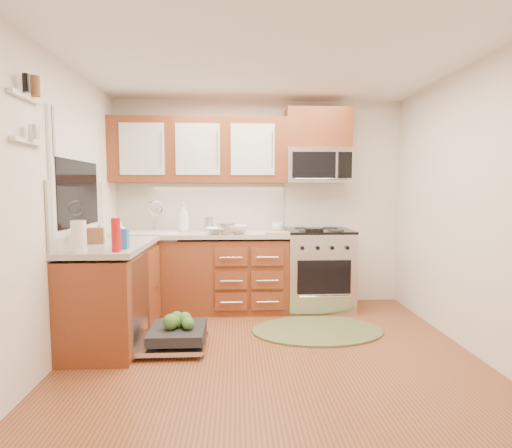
{
  "coord_description": "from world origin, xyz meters",
  "views": [
    {
      "loc": [
        -0.29,
        -3.21,
        1.42
      ],
      "look_at": [
        -0.09,
        0.85,
        1.07
      ],
      "focal_mm": 28.0,
      "sensor_mm": 36.0,
      "label": 1
    }
  ],
  "objects": [
    {
      "name": "wall_left",
      "position": [
        -1.75,
        0.0,
        1.25
      ],
      "size": [
        0.04,
        3.5,
        2.5
      ],
      "primitive_type": "cube",
      "color": "silver",
      "rests_on": "ground"
    },
    {
      "name": "mustard_bottle",
      "position": [
        -1.62,
        0.23,
        1.03
      ],
      "size": [
        0.07,
        0.07,
        0.2
      ],
      "primitive_type": "cylinder",
      "rotation": [
        0.0,
        0.0,
        0.04
      ],
      "color": "gold",
      "rests_on": "countertop_left"
    },
    {
      "name": "shelf_upper",
      "position": [
        -1.72,
        -0.35,
        2.05
      ],
      "size": [
        0.04,
        0.4,
        0.03
      ],
      "primitive_type": "cube",
      "color": "white",
      "rests_on": "ground"
    },
    {
      "name": "floor",
      "position": [
        0.0,
        0.0,
        0.0
      ],
      "size": [
        3.5,
        3.5,
        0.0
      ],
      "primitive_type": "plane",
      "color": "brown",
      "rests_on": "ground"
    },
    {
      "name": "canister",
      "position": [
        -0.62,
        1.48,
        1.01
      ],
      "size": [
        0.11,
        0.11,
        0.18
      ],
      "primitive_type": "cylinder",
      "rotation": [
        0.0,
        0.0,
        -0.01
      ],
      "color": "silver",
      "rests_on": "countertop_back"
    },
    {
      "name": "backsplash_left",
      "position": [
        -1.74,
        0.52,
        1.21
      ],
      "size": [
        0.02,
        1.25,
        0.57
      ],
      "primitive_type": "cube",
      "color": "beige",
      "rests_on": "ground"
    },
    {
      "name": "wall_back",
      "position": [
        0.0,
        1.75,
        1.25
      ],
      "size": [
        3.5,
        0.04,
        2.5
      ],
      "primitive_type": "cube",
      "color": "silver",
      "rests_on": "ground"
    },
    {
      "name": "cutting_board",
      "position": [
        0.18,
        1.22,
        0.94
      ],
      "size": [
        0.28,
        0.18,
        0.02
      ],
      "primitive_type": "cube",
      "rotation": [
        0.0,
        0.0,
        0.0
      ],
      "color": "tan",
      "rests_on": "countertop_back"
    },
    {
      "name": "base_cabinet_back",
      "position": [
        -0.73,
        1.45,
        0.42
      ],
      "size": [
        2.05,
        0.6,
        0.85
      ],
      "primitive_type": "cube",
      "color": "#622F16",
      "rests_on": "ground"
    },
    {
      "name": "wall_front",
      "position": [
        0.0,
        -1.75,
        1.25
      ],
      "size": [
        3.5,
        0.04,
        2.5
      ],
      "primitive_type": "cube",
      "color": "silver",
      "rests_on": "ground"
    },
    {
      "name": "red_bottle",
      "position": [
        -1.25,
        0.0,
        1.06
      ],
      "size": [
        0.09,
        0.09,
        0.27
      ],
      "primitive_type": "cylinder",
      "rotation": [
        0.0,
        0.0,
        -0.27
      ],
      "color": "red",
      "rests_on": "countertop_left"
    },
    {
      "name": "bowl_b",
      "position": [
        -0.31,
        1.25,
        0.97
      ],
      "size": [
        0.31,
        0.31,
        0.09
      ],
      "primitive_type": "imported",
      "rotation": [
        0.0,
        0.0,
        -0.02
      ],
      "color": "#999999",
      "rests_on": "countertop_back"
    },
    {
      "name": "paper_towel_roll",
      "position": [
        -1.53,
        -0.02,
        1.05
      ],
      "size": [
        0.13,
        0.13,
        0.25
      ],
      "primitive_type": "cylinder",
      "rotation": [
        0.0,
        0.0,
        0.12
      ],
      "color": "white",
      "rests_on": "countertop_left"
    },
    {
      "name": "stock_pot",
      "position": [
        -0.4,
        1.22,
        0.99
      ],
      "size": [
        0.23,
        0.23,
        0.13
      ],
      "primitive_type": "cylinder",
      "rotation": [
        0.0,
        0.0,
        -0.08
      ],
      "color": "silver",
      "rests_on": "countertop_back"
    },
    {
      "name": "soap_bottle_b",
      "position": [
        -1.62,
        0.73,
        1.02
      ],
      "size": [
        0.1,
        0.1,
        0.19
      ],
      "primitive_type": "imported",
      "rotation": [
        0.0,
        0.0,
        -0.11
      ],
      "color": "#999999",
      "rests_on": "countertop_left"
    },
    {
      "name": "blue_carton",
      "position": [
        -1.25,
        0.16,
        1.01
      ],
      "size": [
        0.11,
        0.07,
        0.17
      ],
      "primitive_type": "cube",
      "rotation": [
        0.0,
        0.0,
        -0.08
      ],
      "color": "#256DB0",
      "rests_on": "countertop_left"
    },
    {
      "name": "range",
      "position": [
        0.68,
        1.43,
        0.47
      ],
      "size": [
        0.76,
        0.64,
        0.95
      ],
      "primitive_type": null,
      "color": "silver",
      "rests_on": "ground"
    },
    {
      "name": "window_blind",
      "position": [
        -1.71,
        0.5,
        1.88
      ],
      "size": [
        0.02,
        0.96,
        0.4
      ],
      "primitive_type": "cube",
      "color": "white",
      "rests_on": "ground"
    },
    {
      "name": "wooden_box",
      "position": [
        -1.58,
        0.49,
        1.0
      ],
      "size": [
        0.16,
        0.13,
        0.15
      ],
      "primitive_type": "cube",
      "rotation": [
        0.0,
        0.0,
        0.2
      ],
      "color": "brown",
      "rests_on": "countertop_left"
    },
    {
      "name": "sink",
      "position": [
        -1.25,
        1.42,
        0.8
      ],
      "size": [
        0.62,
        0.5,
        0.26
      ],
      "primitive_type": null,
      "color": "white",
      "rests_on": "ground"
    },
    {
      "name": "soap_bottle_c",
      "position": [
        -1.5,
        0.98,
        1.01
      ],
      "size": [
        0.13,
        0.13,
        0.17
      ],
      "primitive_type": "imported",
      "rotation": [
        0.0,
        0.0,
        -0.02
      ],
      "color": "#999999",
      "rests_on": "countertop_left"
    },
    {
      "name": "upper_cabinets",
      "position": [
        -0.73,
        1.57,
        1.88
      ],
      "size": [
        2.05,
        0.35,
        0.75
      ],
      "primitive_type": null,
      "color": "#622F16",
      "rests_on": "ground"
    },
    {
      "name": "countertop_back",
      "position": [
        -0.72,
        1.44,
        0.9
      ],
      "size": [
        2.07,
        0.64,
        0.05
      ],
      "primitive_type": "cube",
      "color": "beige",
      "rests_on": "base_cabinet_back"
    },
    {
      "name": "cabinet_over_mw",
      "position": [
        0.68,
        1.57,
        2.13
      ],
      "size": [
        0.76,
        0.35,
        0.47
      ],
      "primitive_type": "cube",
      "color": "#622F16",
      "rests_on": "ground"
    },
    {
      "name": "microwave",
      "position": [
        0.68,
        1.55,
        1.7
      ],
      "size": [
        0.76,
        0.38,
        0.4
      ],
      "primitive_type": null,
      "color": "silver",
      "rests_on": "ground"
    },
    {
      "name": "soap_bottle_a",
      "position": [
        -0.91,
        1.48,
        1.09
      ],
      "size": [
        0.14,
        0.14,
        0.34
      ],
      "primitive_type": "imported",
      "rotation": [
        0.0,
        0.0,
        -0.05
      ],
      "color": "#999999",
      "rests_on": "countertop_back"
    },
    {
      "name": "backsplash_back",
      "position": [
        -0.73,
        1.74,
        1.21
      ],
      "size": [
        2.05,
        0.02,
        0.57
      ],
      "primitive_type": "cube",
      "color": "beige",
      "rests_on": "ground"
    },
    {
      "name": "window",
      "position": [
        -1.74,
        0.5,
        1.55
      ],
      "size": [
        0.03,
        1.05,
        1.05
      ],
      "primitive_type": null,
      "color": "white",
      "rests_on": "ground"
    },
    {
      "name": "wall_right",
      "position": [
        1.75,
        0.0,
        1.25
      ],
      "size": [
        0.04,
        3.5,
        2.5
      ],
      "primitive_type": "cube",
      "color": "silver",
      "rests_on": "ground"
    },
    {
      "name": "shelf_lower",
      "position": [
        -1.72,
        -0.35,
        1.75
      ],
      "size": [
        0.04,
        0.4,
        0.03
      ],
      "primitive_type": "cube",
      "color": "white",
      "rests_on": "ground"
    },
    {
      "name": "countertop_left",
      "position": [
        -1.44,
        0.53,
        0.9
      ],
      "size": [
        0.64,
        1.27,
        0.05
      ],
      "primitive_type": "cube",
      "color": "beige",
      "rests_on": "base_cabinet_left"
    },
    {
      "name": "dishwasher",
      "position": [
        -0.86,
        0.3,
        0.1
      ],
      "size": [
        0.7,
        0.6,
        0.2
      ],
      "primitive_type": null,
      "color": "silver",
      "rests_on": "ground"
    },
    {
      "name": "rug",
      "position": [
        0.52,
        0.65,
        0.01
      ],
      "size": [
        1.54,
        1.27,
        0.02
      ],
      "primitive_type": null,
      "rotation": [
        0.0,
        0.0,
        -0.37
      ],
      "color": "brown",
      "rests_on": "ground"
    },
    {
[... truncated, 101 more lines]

